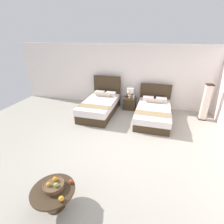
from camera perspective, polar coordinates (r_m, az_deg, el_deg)
The scene contains 12 objects.
ground_plane at distance 4.90m, azimuth 0.22°, elevation -11.52°, with size 10.37×10.14×0.02m, color #A6A093.
wall_back at distance 7.34m, azimuth 6.67°, elevation 11.98°, with size 10.37×0.12×2.60m, color white.
bed_near_window at distance 6.70m, azimuth -4.12°, elevation 2.10°, with size 1.22×2.19×1.32m.
bed_near_corner at distance 6.41m, azimuth 13.82°, elevation -0.08°, with size 1.26×2.20×1.10m.
nightstand at distance 7.17m, azimuth 6.05°, elevation 2.94°, with size 0.51×0.43×0.50m.
table_lamp at distance 7.02m, azimuth 6.26°, elevation 6.89°, with size 0.28×0.28×0.41m.
vase at distance 7.00m, azimuth 7.36°, elevation 5.30°, with size 0.08×0.08×0.18m.
coffee_table at distance 3.47m, azimuth -19.28°, elevation -24.83°, with size 0.77×0.77×0.41m.
fruit_bowl at distance 3.39m, azimuth -19.20°, elevation -22.49°, with size 0.37×0.37×0.16m.
loose_apple at distance 3.39m, azimuth -13.80°, elevation -22.03°, with size 0.07×0.07×0.07m.
loose_orange at distance 3.18m, azimuth -16.90°, elevation -26.41°, with size 0.09×0.09×0.09m.
floor_lamp_corner at distance 6.96m, azimuth 29.30°, elevation 2.85°, with size 0.26×0.26×1.35m.
Camera 1 is at (0.97, -3.84, 2.87)m, focal length 26.83 mm.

